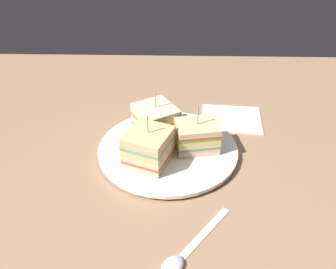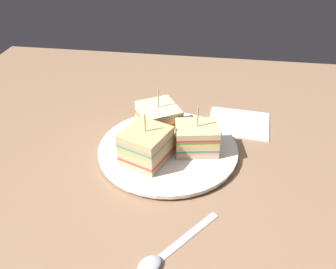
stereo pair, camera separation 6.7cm
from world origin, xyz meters
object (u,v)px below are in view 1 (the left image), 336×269
object	(u,v)px
plate	(168,149)
spoon	(182,256)
sandwich_wedge_1	(156,121)
chip_pile	(172,139)
sandwich_wedge_0	(196,136)
napkin	(231,118)
sandwich_wedge_2	(149,147)

from	to	relation	value
plate	spoon	size ratio (longest dim) A/B	1.99
sandwich_wedge_1	chip_pile	xyz separation A→B (cm)	(-3.39, 3.84, -1.72)
sandwich_wedge_0	sandwich_wedge_1	xyz separation A→B (cm)	(8.00, -4.70, 0.35)
spoon	napkin	world-z (taller)	spoon
chip_pile	sandwich_wedge_2	bearing A→B (deg)	50.74
chip_pile	napkin	size ratio (longest dim) A/B	0.48
sandwich_wedge_2	chip_pile	xyz separation A→B (cm)	(-4.22, -5.16, -1.79)
sandwich_wedge_1	spoon	distance (cm)	29.85
plate	sandwich_wedge_1	bearing A→B (deg)	-61.57
plate	sandwich_wedge_2	world-z (taller)	sandwich_wedge_2
sandwich_wedge_0	spoon	world-z (taller)	sandwich_wedge_0
sandwich_wedge_0	sandwich_wedge_2	xyz separation A→B (cm)	(8.82, 4.30, 0.41)
sandwich_wedge_2	chip_pile	size ratio (longest dim) A/B	1.60
sandwich_wedge_1	chip_pile	world-z (taller)	sandwich_wedge_1
napkin	sandwich_wedge_2	bearing A→B (deg)	44.24
sandwich_wedge_0	sandwich_wedge_1	size ratio (longest dim) A/B	0.89
plate	napkin	bearing A→B (deg)	-137.75
spoon	sandwich_wedge_2	bearing A→B (deg)	-125.46
sandwich_wedge_2	sandwich_wedge_1	bearing A→B (deg)	16.32
napkin	sandwich_wedge_1	bearing A→B (deg)	25.59
sandwich_wedge_0	napkin	size ratio (longest dim) A/B	0.71
chip_pile	napkin	xyz separation A→B (cm)	(-13.17, -11.77, -2.39)
spoon	chip_pile	bearing A→B (deg)	-138.03
spoon	napkin	size ratio (longest dim) A/B	1.03
plate	sandwich_wedge_2	distance (cm)	6.53
sandwich_wedge_0	spoon	size ratio (longest dim) A/B	0.69
sandwich_wedge_1	chip_pile	distance (cm)	5.41
plate	sandwich_wedge_0	bearing A→B (deg)	-179.27
chip_pile	napkin	distance (cm)	17.82
sandwich_wedge_1	spoon	size ratio (longest dim) A/B	0.77
plate	napkin	size ratio (longest dim) A/B	2.05
sandwich_wedge_2	napkin	size ratio (longest dim) A/B	0.76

